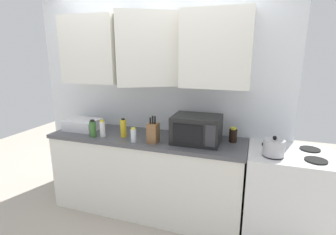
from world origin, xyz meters
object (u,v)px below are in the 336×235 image
stove_range (287,197)px  microwave (197,129)px  kettle (274,147)px  bottle_clear_tall (133,135)px  dish_rack (83,125)px  bottle_yellow_mustard (123,128)px  knife_block (153,133)px  bottle_soy_dark (233,135)px  bottle_white_jar (103,129)px  bottle_green_oil (93,129)px

stove_range → microwave: 1.07m
kettle → bottle_clear_tall: kettle is taller
stove_range → dish_rack: 2.35m
dish_rack → bottle_yellow_mustard: size_ratio=1.85×
knife_block → bottle_soy_dark: knife_block is taller
dish_rack → bottle_soy_dark: bearing=3.9°
stove_range → bottle_soy_dark: bearing=165.6°
microwave → bottle_clear_tall: bearing=-161.9°
kettle → bottle_yellow_mustard: size_ratio=0.89×
microwave → bottle_yellow_mustard: size_ratio=2.34×
stove_range → bottle_soy_dark: 0.77m
knife_block → bottle_white_jar: (-0.59, -0.01, -0.01)m
bottle_soy_dark → bottle_clear_tall: bearing=-160.8°
kettle → dish_rack: size_ratio=0.48×
microwave → bottle_white_jar: microwave is taller
knife_block → bottle_clear_tall: knife_block is taller
knife_block → bottle_green_oil: knife_block is taller
dish_rack → bottle_clear_tall: (0.78, -0.22, 0.01)m
bottle_clear_tall → knife_block: bearing=16.1°
knife_block → bottle_green_oil: 0.70m
stove_range → bottle_white_jar: bearing=-175.6°
bottle_white_jar → bottle_yellow_mustard: (0.21, 0.08, 0.01)m
kettle → bottle_clear_tall: size_ratio=1.19×
kettle → bottle_white_jar: size_ratio=0.97×
kettle → bottle_clear_tall: 1.34m
dish_rack → knife_block: (0.98, -0.16, 0.04)m
kettle → bottle_yellow_mustard: (-1.52, 0.07, 0.01)m
bottle_white_jar → bottle_clear_tall: size_ratio=1.23×
kettle → microwave: size_ratio=0.38×
microwave → bottle_green_oil: bearing=-170.9°
stove_range → knife_block: knife_block is taller
bottle_white_jar → bottle_yellow_mustard: bearing=19.6°
stove_range → bottle_white_jar: (-1.91, -0.15, 0.54)m
knife_block → bottle_soy_dark: bearing=20.0°
kettle → bottle_green_oil: bottle_green_oil is taller
bottle_green_oil → knife_block: bearing=2.9°
kettle → bottle_green_oil: 1.84m
microwave → bottle_clear_tall: 0.65m
stove_range → bottle_soy_dark: size_ratio=5.90×
kettle → bottle_yellow_mustard: bearing=177.4°
knife_block → bottle_clear_tall: size_ratio=1.83×
stove_range → microwave: (-0.90, 0.00, 0.59)m
bottle_yellow_mustard → kettle: bearing=-2.6°
dish_rack → bottle_yellow_mustard: (0.60, -0.09, 0.04)m
knife_block → bottle_white_jar: size_ratio=1.49×
stove_range → bottle_clear_tall: bearing=-172.6°
microwave → bottle_yellow_mustard: (-0.79, -0.07, -0.04)m
bottle_yellow_mustard → bottle_clear_tall: (0.18, -0.13, -0.02)m
bottle_white_jar → bottle_yellow_mustard: size_ratio=0.92×
kettle → bottle_clear_tall: (-1.34, -0.06, -0.01)m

